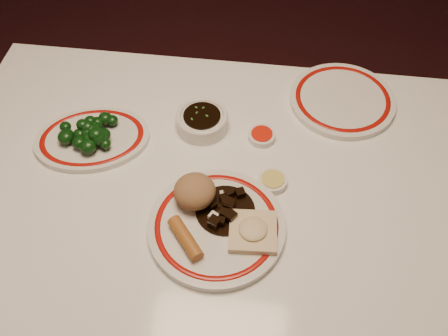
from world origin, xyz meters
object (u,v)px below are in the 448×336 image
spring_roll (185,238)px  soy_bowl (202,122)px  dining_table (202,220)px  rice_mound (195,191)px  fried_wonton (253,231)px  stirfry_heap (225,208)px  broccoli_pile (89,134)px  broccoli_plate (92,139)px  main_plate (217,226)px

spring_roll → soy_bowl: bearing=54.3°
dining_table → spring_roll: (-0.01, -0.12, 0.12)m
rice_mound → fried_wonton: rice_mound is taller
soy_bowl → stirfry_heap: bearing=-70.6°
spring_roll → fried_wonton: (0.13, 0.03, -0.00)m
rice_mound → spring_roll: size_ratio=0.88×
spring_roll → broccoli_pile: bearing=99.3°
dining_table → broccoli_pile: 0.32m
stirfry_heap → broccoli_pile: 0.36m
rice_mound → fried_wonton: size_ratio=0.87×
soy_bowl → spring_roll: bearing=-86.9°
soy_bowl → rice_mound: bearing=-84.9°
fried_wonton → broccoli_plate: fried_wonton is taller
main_plate → broccoli_pile: size_ratio=2.78×
fried_wonton → soy_bowl: (-0.15, 0.29, -0.01)m
stirfry_heap → broccoli_pile: size_ratio=0.95×
fried_wonton → stirfry_heap: (-0.06, 0.05, -0.00)m
broccoli_pile → stirfry_heap: bearing=-25.0°
stirfry_heap → soy_bowl: 0.25m
soy_bowl → broccoli_pile: bearing=-160.6°
fried_wonton → broccoli_plate: (-0.39, 0.21, -0.02)m
spring_roll → broccoli_pile: (-0.26, 0.24, 0.01)m
stirfry_heap → rice_mound: bearing=164.1°
dining_table → soy_bowl: size_ratio=10.00×
spring_roll → broccoli_pile: broccoli_pile is taller
dining_table → fried_wonton: 0.19m
broccoli_plate → soy_bowl: (0.25, 0.08, 0.01)m
dining_table → rice_mound: size_ratio=13.77×
dining_table → spring_roll: 0.17m
main_plate → broccoli_pile: broccoli_pile is taller
fried_wonton → broccoli_pile: broccoli_pile is taller
spring_roll → stirfry_heap: stirfry_heap is taller
rice_mound → spring_roll: bearing=-91.5°
dining_table → main_plate: (0.04, -0.07, 0.10)m
dining_table → spring_roll: spring_roll is taller
dining_table → broccoli_plate: (-0.27, 0.13, 0.10)m
broccoli_pile → soy_bowl: broccoli_pile is taller
rice_mound → soy_bowl: bearing=95.1°
main_plate → fried_wonton: (0.07, -0.01, 0.02)m
main_plate → rice_mound: size_ratio=4.13×
dining_table → soy_bowl: (-0.03, 0.20, 0.11)m
soy_bowl → fried_wonton: bearing=-63.0°
stirfry_heap → broccoli_plate: 0.37m
dining_table → rice_mound: bearing=-111.2°
spring_roll → main_plate: bearing=2.2°
rice_mound → broccoli_plate: bearing=151.3°
main_plate → broccoli_pile: 0.37m
dining_table → spring_roll: size_ratio=12.07×
main_plate → spring_roll: 0.08m
fried_wonton → broccoli_plate: 0.45m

